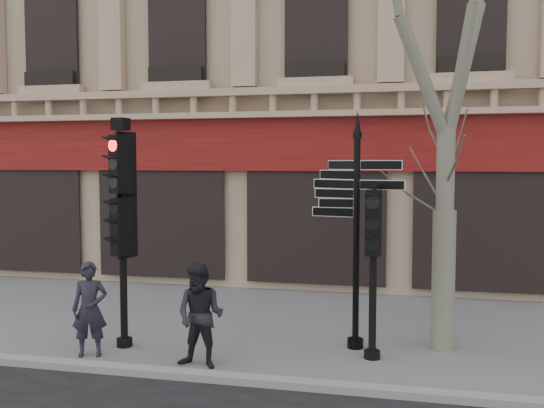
% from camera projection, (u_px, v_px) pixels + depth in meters
% --- Properties ---
extents(ground, '(80.00, 80.00, 0.00)m').
position_uv_depth(ground, '(269.00, 354.00, 10.01)').
color(ground, slate).
rests_on(ground, ground).
extents(kerb, '(80.00, 0.25, 0.12)m').
position_uv_depth(kerb, '(247.00, 380.00, 8.65)').
color(kerb, gray).
rests_on(kerb, ground).
extents(fingerpost, '(2.16, 2.16, 4.02)m').
position_uv_depth(fingerpost, '(357.00, 190.00, 10.16)').
color(fingerpost, black).
rests_on(fingerpost, ground).
extents(traffic_signal_main, '(0.51, 0.44, 3.91)m').
position_uv_depth(traffic_signal_main, '(122.00, 204.00, 10.25)').
color(traffic_signal_main, black).
rests_on(traffic_signal_main, ground).
extents(traffic_signal_secondary, '(0.46, 0.33, 2.73)m').
position_uv_depth(traffic_signal_secondary, '(373.00, 241.00, 9.65)').
color(traffic_signal_secondary, black).
rests_on(traffic_signal_secondary, ground).
extents(pedestrian_a, '(0.66, 0.54, 1.55)m').
position_uv_depth(pedestrian_a, '(90.00, 309.00, 9.87)').
color(pedestrian_a, black).
rests_on(pedestrian_a, ground).
extents(pedestrian_b, '(0.85, 0.69, 1.62)m').
position_uv_depth(pedestrian_b, '(200.00, 316.00, 9.31)').
color(pedestrian_b, black).
rests_on(pedestrian_b, ground).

